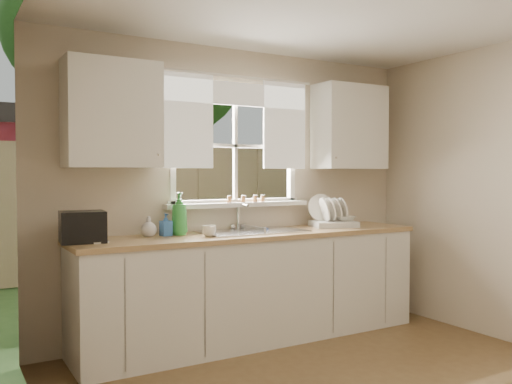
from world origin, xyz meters
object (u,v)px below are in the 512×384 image
dish_rack (333,218)px  soap_bottle_a (179,214)px  black_appliance (82,227)px  cup (209,231)px

dish_rack → soap_bottle_a: bearing=176.3°
soap_bottle_a → black_appliance: bearing=-172.4°
cup → black_appliance: bearing=170.7°
dish_rack → soap_bottle_a: size_ratio=1.36×
soap_bottle_a → dish_rack: bearing=-2.8°
soap_bottle_a → cup: size_ratio=3.08×
dish_rack → black_appliance: bearing=180.0°
dish_rack → black_appliance: (-2.26, 0.00, 0.03)m
dish_rack → black_appliance: dish_rack is taller
soap_bottle_a → cup: soap_bottle_a is taller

